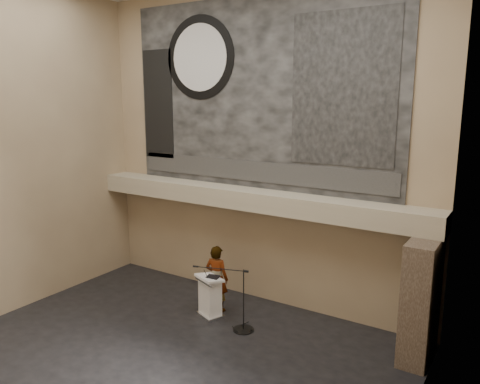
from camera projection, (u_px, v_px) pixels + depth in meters
The scene contains 19 objects.
floor at pixel (161, 361), 10.17m from camera, with size 10.00×10.00×0.00m, color black.
wall_back at pixel (256, 149), 12.62m from camera, with size 10.00×0.02×8.50m, color #8B7458.
wall_left at pixel (8, 152), 11.95m from camera, with size 0.02×8.00×8.50m, color #8B7458.
wall_right at pixel (414, 196), 6.68m from camera, with size 0.02×8.00×8.50m, color #8B7458.
soffit at pixel (248, 199), 12.55m from camera, with size 10.00×0.80×0.50m, color tan.
sprinkler_left at pixel (200, 202), 13.41m from camera, with size 0.04×0.04×0.06m, color #B2893D.
sprinkler_right at pixel (312, 219), 11.56m from camera, with size 0.04×0.04×0.06m, color #B2893D.
banner at pixel (256, 94), 12.30m from camera, with size 8.00×0.05×5.00m, color black.
banner_text_strip at pixel (254, 171), 12.68m from camera, with size 7.76×0.02×0.55m, color #2C2C2C.
banner_clock_rim at pixel (200, 58), 13.02m from camera, with size 2.30×2.30×0.02m, color black.
banner_clock_face at pixel (199, 58), 13.00m from camera, with size 1.84×1.84×0.02m, color silver.
banner_building_print at pixel (343, 90), 10.98m from camera, with size 2.60×0.02×3.60m, color black.
banner_brick_print at pixel (158, 105), 14.12m from camera, with size 1.10×0.02×3.20m, color black.
stone_pier at pixel (421, 300), 10.04m from camera, with size 0.60×1.40×2.70m, color #3E3026.
lectern at pixel (210, 296), 12.12m from camera, with size 0.85×0.73×1.13m.
binder at pixel (213, 277), 11.95m from camera, with size 0.31×0.25×0.04m, color black.
papers at pixel (204, 275), 12.10m from camera, with size 0.19×0.26×0.01m, color white.
speaker_person at pixel (217, 278), 12.41m from camera, with size 0.66×0.43×1.80m, color silver.
mic_stand at pixel (242, 321), 11.46m from camera, with size 1.49×0.66×1.58m.
Camera 1 is at (6.42, -6.85, 5.64)m, focal length 35.00 mm.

